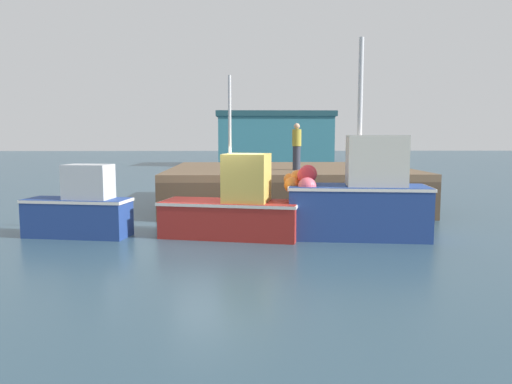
% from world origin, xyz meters
% --- Properties ---
extents(ground, '(120.00, 160.00, 0.10)m').
position_xyz_m(ground, '(0.00, 0.00, -0.05)').
color(ground, '#2D4756').
extents(pier, '(9.33, 7.96, 1.53)m').
position_xyz_m(pier, '(2.56, 5.64, 1.27)').
color(pier, brown).
rests_on(pier, ground).
extents(fishing_boat_near_left, '(3.03, 1.51, 2.01)m').
position_xyz_m(fishing_boat_near_left, '(-3.78, -0.05, 0.78)').
color(fishing_boat_near_left, navy).
rests_on(fishing_boat_near_left, ground).
extents(fishing_boat_near_right, '(4.03, 2.24, 4.40)m').
position_xyz_m(fishing_boat_near_right, '(0.49, -0.23, 0.81)').
color(fishing_boat_near_right, maroon).
rests_on(fishing_boat_near_right, ground).
extents(fishing_boat_mid, '(4.00, 2.00, 5.37)m').
position_xyz_m(fishing_boat_mid, '(3.88, -0.39, 1.08)').
color(fishing_boat_mid, navy).
rests_on(fishing_boat_mid, ground).
extents(rowboat, '(1.63, 1.09, 0.44)m').
position_xyz_m(rowboat, '(5.02, 0.82, 0.20)').
color(rowboat, silver).
rests_on(rowboat, ground).
extents(dockworker, '(0.34, 0.34, 1.72)m').
position_xyz_m(dockworker, '(2.73, 4.59, 2.39)').
color(dockworker, '#2D3342').
rests_on(dockworker, pier).
extents(warehouse, '(10.86, 6.38, 5.05)m').
position_xyz_m(warehouse, '(3.83, 33.56, 2.54)').
color(warehouse, '#2D6B7A').
rests_on(warehouse, ground).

